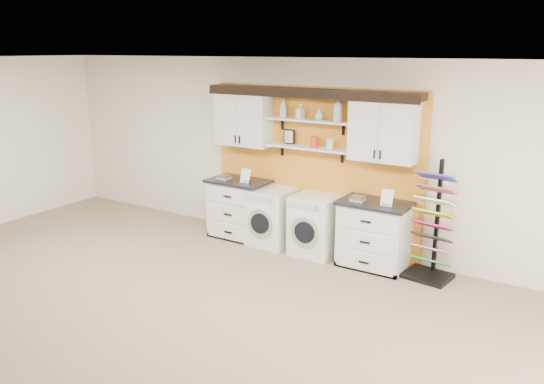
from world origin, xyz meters
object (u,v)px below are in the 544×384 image
Objects in this scene: base_cabinet_left at (240,208)px; sample_rack at (431,241)px; washer at (272,217)px; dryer at (316,225)px; base_cabinet_right at (374,234)px.

base_cabinet_left is 3.03m from sample_rack.
base_cabinet_left is 0.61× the size of sample_rack.
dryer reaches higher than washer.
base_cabinet_left is at bearing 179.69° from washer.
washer is (0.62, -0.00, -0.03)m from base_cabinet_left.
washer is (-1.64, -0.00, -0.03)m from base_cabinet_right.
dryer is (0.75, 0.00, 0.00)m from washer.
dryer is at bearing 0.00° from washer.
washer is at bearing -171.95° from sample_rack.
sample_rack is at bearing 0.63° from base_cabinet_left.
base_cabinet_right is 0.60× the size of sample_rack.
base_cabinet_right is at bearing 0.22° from dryer.
base_cabinet_right is 0.89m from dryer.
base_cabinet_left is 1.09× the size of dryer.
base_cabinet_left reaches higher than washer.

